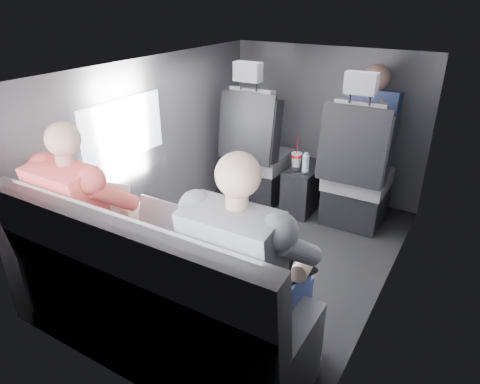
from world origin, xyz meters
The scene contains 20 objects.
floor centered at (0.00, 0.00, 0.00)m, with size 2.60×2.60×0.00m, color black.
ceiling centered at (0.00, 0.00, 1.35)m, with size 2.60×2.60×0.00m, color #B2B2AD.
panel_left centered at (-0.90, 0.00, 0.68)m, with size 0.02×2.60×1.35m, color #56565B.
panel_right centered at (0.90, 0.00, 0.68)m, with size 0.02×2.60×1.35m, color #56565B.
panel_front centered at (0.00, 1.30, 0.68)m, with size 1.80×0.02×1.35m, color #56565B.
panel_back centered at (0.00, -1.30, 0.68)m, with size 1.80×0.02×1.35m, color #56565B.
side_window centered at (-0.88, -0.30, 0.90)m, with size 0.02×0.75×0.42m, color white.
seatbelt centered at (0.45, 0.67, 0.80)m, with size 0.05×0.01×0.65m, color black.
front_seat_left centered at (-0.45, 0.84, 0.40)m, with size 0.52×0.58×1.26m.
front_seat_right centered at (0.45, 0.84, 0.40)m, with size 0.52×0.58×1.26m.
center_console centered at (0.00, 0.88, 0.20)m, with size 0.24×0.48×0.41m.
rear_bench centered at (0.00, -1.06, 0.31)m, with size 1.60×0.57×0.92m.
soda_cup centered at (-0.07, 0.84, 0.47)m, with size 0.09×0.09×0.28m.
water_bottle centered at (0.04, 0.77, 0.48)m, with size 0.06×0.06×0.17m.
laptop_white centered at (-0.46, -0.82, 0.63)m, with size 0.38×0.39×0.25m.
laptop_silver centered at (-0.05, -0.81, 0.63)m, with size 0.32×0.28×0.23m.
laptop_black centered at (0.54, -0.83, 0.63)m, with size 0.38×0.40×0.23m.
passenger_rear_left centered at (-0.49, -0.97, 0.62)m, with size 0.49×0.61×1.20m.
passenger_rear_right centered at (0.50, -0.97, 0.63)m, with size 0.51×0.63×1.23m.
passenger_front_right centered at (0.45, 1.10, 0.75)m, with size 0.41×0.41×0.83m.
Camera 1 is at (1.26, -2.33, 1.76)m, focal length 32.00 mm.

